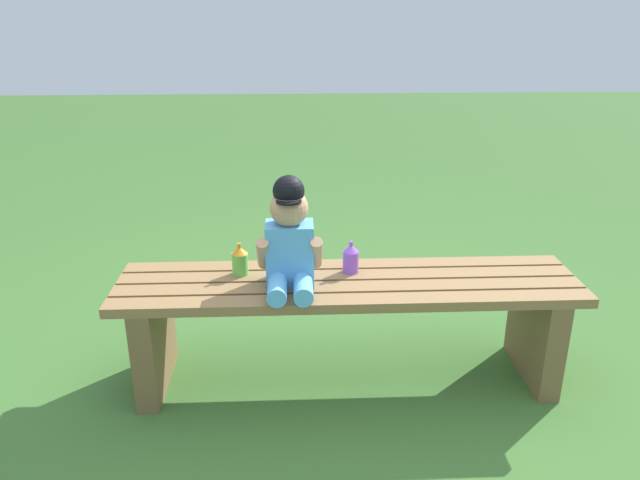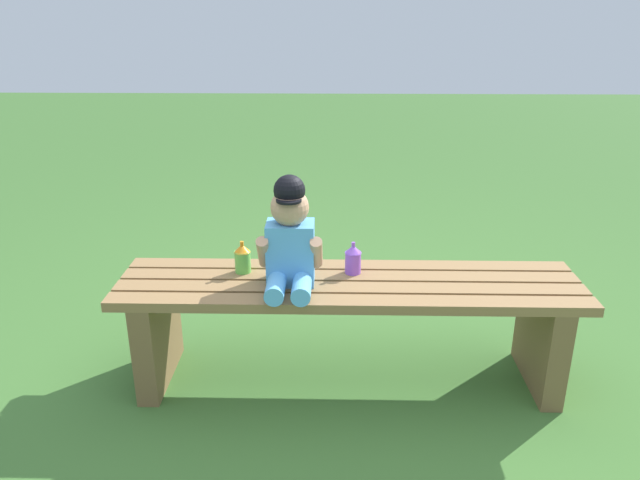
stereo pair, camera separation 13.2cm
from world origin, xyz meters
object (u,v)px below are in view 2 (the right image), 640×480
(child_figure, at_px, (290,239))
(sippy_cup_left, at_px, (243,258))
(park_bench, at_px, (349,312))
(sippy_cup_right, at_px, (353,259))

(child_figure, xyz_separation_m, sippy_cup_left, (-0.19, 0.10, -0.12))
(park_bench, bearing_deg, sippy_cup_left, 169.90)
(sippy_cup_left, bearing_deg, child_figure, -28.71)
(child_figure, relative_size, sippy_cup_left, 3.26)
(child_figure, xyz_separation_m, sippy_cup_right, (0.23, 0.10, -0.12))
(sippy_cup_left, distance_m, sippy_cup_right, 0.42)
(child_figure, distance_m, sippy_cup_left, 0.25)
(child_figure, bearing_deg, park_bench, 8.36)
(park_bench, bearing_deg, sippy_cup_right, 78.38)
(child_figure, distance_m, sippy_cup_right, 0.28)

